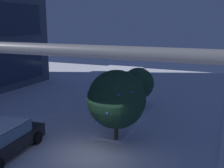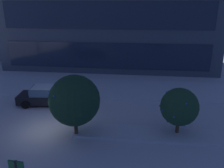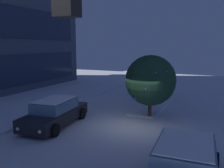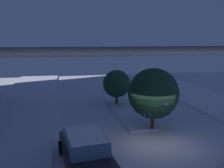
# 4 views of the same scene
# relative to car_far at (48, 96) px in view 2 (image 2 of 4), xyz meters

# --- Properties ---
(ground) EXTENTS (52.00, 52.00, 0.00)m
(ground) POSITION_rel_car_far_xyz_m (1.83, -4.07, -0.71)
(ground) COLOR silver
(curb_strip_far) EXTENTS (52.00, 5.20, 0.14)m
(curb_strip_far) POSITION_rel_car_far_xyz_m (1.83, 4.03, -0.64)
(curb_strip_far) COLOR silver
(curb_strip_far) RESTS_ON ground
(median_strip) EXTENTS (9.00, 1.80, 0.14)m
(median_strip) POSITION_rel_car_far_xyz_m (7.78, -3.89, -0.64)
(median_strip) COLOR silver
(median_strip) RESTS_ON ground
(car_far) EXTENTS (4.87, 2.39, 1.49)m
(car_far) POSITION_rel_car_far_xyz_m (0.00, 0.00, 0.00)
(car_far) COLOR black
(car_far) RESTS_ON ground
(decorated_tree_median) EXTENTS (2.35, 2.30, 3.03)m
(decorated_tree_median) POSITION_rel_car_far_xyz_m (9.69, -3.61, 1.16)
(decorated_tree_median) COLOR #473323
(decorated_tree_median) RESTS_ON ground
(decorated_tree_left_of_median) EXTENTS (3.09, 3.05, 3.88)m
(decorated_tree_left_of_median) POSITION_rel_car_far_xyz_m (3.47, -4.45, 1.64)
(decorated_tree_left_of_median) COLOR #473323
(decorated_tree_left_of_median) RESTS_ON ground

